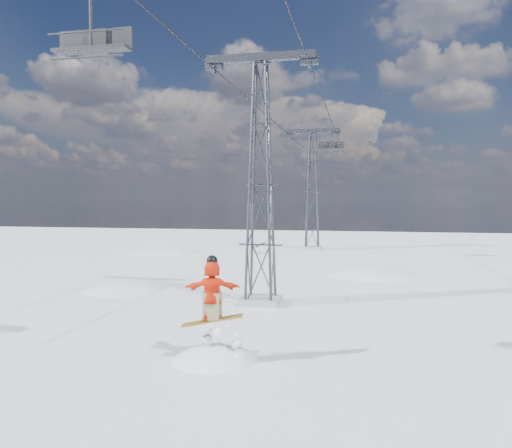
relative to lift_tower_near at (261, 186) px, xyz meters
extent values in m
plane|color=white|center=(-0.80, -8.00, -5.47)|extent=(120.00, 120.00, 0.00)
sphere|color=white|center=(-7.80, 2.00, -13.12)|extent=(16.00, 16.00, 16.00)
sphere|color=white|center=(5.20, 10.00, -14.97)|extent=(20.00, 20.00, 20.00)
sphere|color=white|center=(-12.80, 20.00, -15.87)|extent=(22.00, 22.00, 22.00)
cube|color=#999999|center=(0.00, 0.00, -5.32)|extent=(1.80, 1.80, 0.30)
cube|color=#33363C|center=(0.00, 0.00, 5.78)|extent=(5.00, 0.35, 0.35)
cube|color=#33363C|center=(-2.20, 0.00, 5.58)|extent=(0.80, 0.25, 0.50)
cube|color=#33363C|center=(2.20, 0.00, 5.58)|extent=(0.80, 0.25, 0.50)
cube|color=#999999|center=(0.00, 25.00, -5.32)|extent=(1.80, 1.80, 0.30)
cube|color=#33363C|center=(0.00, 25.00, 5.78)|extent=(5.00, 0.35, 0.35)
cube|color=#33363C|center=(-2.20, 25.00, 5.58)|extent=(0.80, 0.25, 0.50)
cube|color=#33363C|center=(2.20, 25.00, 5.58)|extent=(0.80, 0.25, 0.50)
cylinder|color=black|center=(-2.20, 11.50, 5.38)|extent=(0.06, 51.00, 0.06)
cylinder|color=black|center=(2.20, 11.50, 5.38)|extent=(0.06, 51.00, 0.06)
sphere|color=white|center=(0.22, -8.10, -7.22)|extent=(4.40, 4.40, 4.40)
cube|color=gold|center=(0.22, -8.40, -4.19)|extent=(1.84, 0.55, 0.39)
imported|color=#FB300B|center=(0.22, -8.40, -3.28)|extent=(1.72, 0.87, 1.78)
cube|color=olive|center=(0.22, -8.40, -3.76)|extent=(0.57, 0.48, 0.82)
sphere|color=black|center=(0.22, -8.40, -2.41)|extent=(0.33, 0.33, 0.33)
cylinder|color=black|center=(-2.20, -10.77, 4.28)|extent=(0.08, 0.08, 2.21)
cube|color=black|center=(-2.20, -10.77, 3.17)|extent=(2.01, 0.45, 0.08)
cube|color=black|center=(-2.20, -10.54, 3.47)|extent=(2.01, 0.06, 0.55)
cylinder|color=black|center=(-2.20, -11.02, 2.92)|extent=(2.01, 0.06, 0.06)
cylinder|color=black|center=(-2.20, -11.07, 3.52)|extent=(2.01, 0.05, 0.05)
cylinder|color=black|center=(2.20, 16.70, 4.31)|extent=(0.08, 0.08, 2.15)
cube|color=black|center=(2.20, 16.70, 3.23)|extent=(1.96, 0.44, 0.08)
cube|color=black|center=(2.20, 16.92, 3.52)|extent=(1.96, 0.06, 0.54)
cylinder|color=black|center=(2.20, 16.46, 2.98)|extent=(1.96, 0.06, 0.06)
cylinder|color=black|center=(2.20, 16.41, 3.57)|extent=(1.96, 0.05, 0.05)
camera|label=1|loc=(4.49, -22.41, -0.56)|focal=35.00mm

